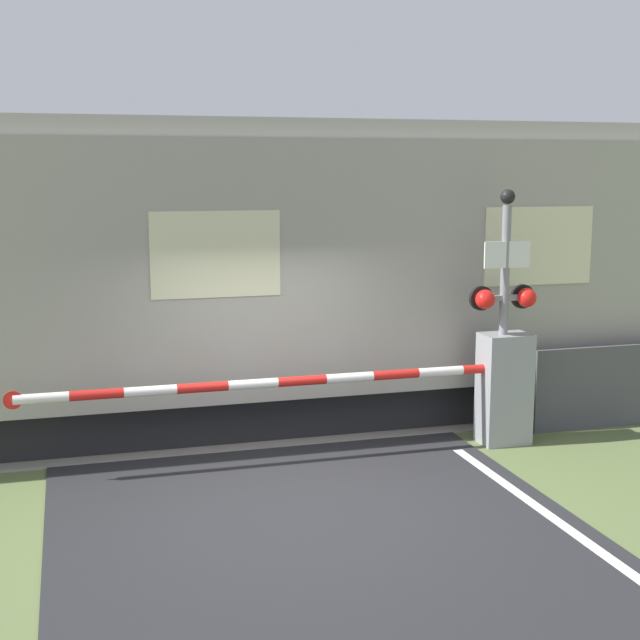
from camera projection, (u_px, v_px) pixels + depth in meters
name	position (u px, v px, depth m)	size (l,w,h in m)	color
ground_plane	(297.00, 500.00, 9.27)	(80.00, 80.00, 0.00)	#5B6B3D
track_bed	(238.00, 414.00, 12.40)	(36.00, 3.20, 0.13)	gray
train	(197.00, 271.00, 11.92)	(15.29, 3.17, 4.00)	black
crossing_barrier	(470.00, 388.00, 10.95)	(6.20, 0.44, 1.39)	gray
signal_post	(504.00, 301.00, 10.87)	(0.86, 0.26, 3.16)	gray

